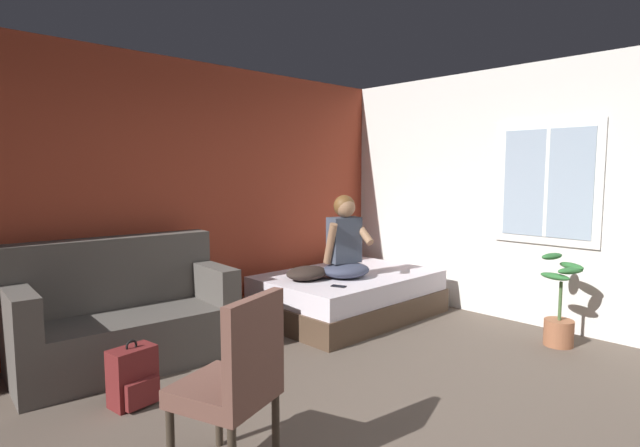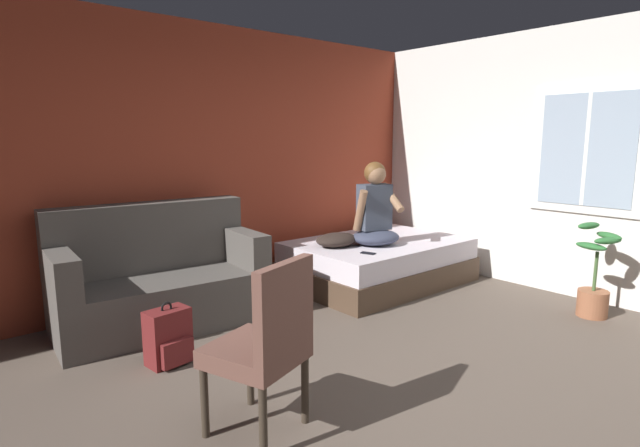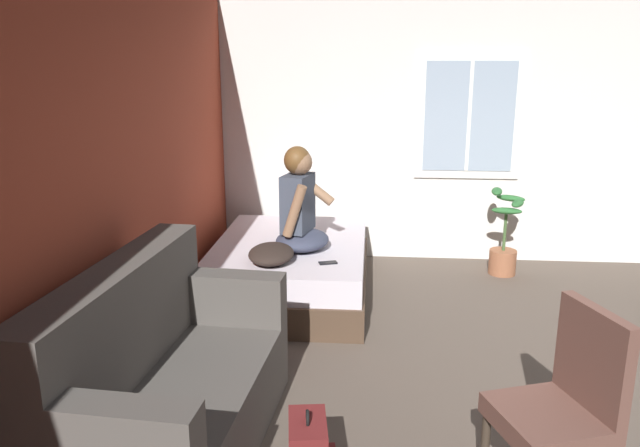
{
  "view_description": "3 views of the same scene",
  "coord_description": "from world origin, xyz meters",
  "px_view_note": "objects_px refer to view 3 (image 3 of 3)",
  "views": [
    {
      "loc": [
        -2.17,
        -1.64,
        1.6
      ],
      "look_at": [
        1.06,
        1.73,
        1.11
      ],
      "focal_mm": 28.0,
      "sensor_mm": 36.0,
      "label": 1
    },
    {
      "loc": [
        -2.17,
        -1.64,
        1.6
      ],
      "look_at": [
        0.98,
        2.07,
        0.76
      ],
      "focal_mm": 28.0,
      "sensor_mm": 36.0,
      "label": 2
    },
    {
      "loc": [
        -3.4,
        1.36,
        2.07
      ],
      "look_at": [
        1.0,
        1.73,
        0.88
      ],
      "focal_mm": 35.0,
      "sensor_mm": 36.0,
      "label": 3
    }
  ],
  "objects_px": {
    "throw_pillow": "(271,254)",
    "cell_phone": "(328,263)",
    "bed": "(290,269)",
    "potted_plant": "(504,244)",
    "couch": "(164,387)",
    "person_seated": "(300,208)",
    "side_chair": "(563,402)"
  },
  "relations": [
    {
      "from": "bed",
      "to": "couch",
      "type": "xyz_separation_m",
      "value": [
        -2.36,
        0.36,
        0.16
      ]
    },
    {
      "from": "couch",
      "to": "throw_pillow",
      "type": "xyz_separation_m",
      "value": [
        1.81,
        -0.28,
        0.16
      ]
    },
    {
      "from": "person_seated",
      "to": "bed",
      "type": "bearing_deg",
      "value": 32.13
    },
    {
      "from": "side_chair",
      "to": "throw_pillow",
      "type": "distance_m",
      "value": 2.64
    },
    {
      "from": "side_chair",
      "to": "bed",
      "type": "bearing_deg",
      "value": 31.75
    },
    {
      "from": "potted_plant",
      "to": "bed",
      "type": "bearing_deg",
      "value": 109.27
    },
    {
      "from": "bed",
      "to": "potted_plant",
      "type": "relative_size",
      "value": 2.28
    },
    {
      "from": "couch",
      "to": "person_seated",
      "type": "relative_size",
      "value": 2.01
    },
    {
      "from": "bed",
      "to": "couch",
      "type": "height_order",
      "value": "couch"
    },
    {
      "from": "person_seated",
      "to": "throw_pillow",
      "type": "distance_m",
      "value": 0.51
    },
    {
      "from": "couch",
      "to": "side_chair",
      "type": "xyz_separation_m",
      "value": [
        -0.22,
        -1.96,
        0.14
      ]
    },
    {
      "from": "side_chair",
      "to": "person_seated",
      "type": "height_order",
      "value": "person_seated"
    },
    {
      "from": "bed",
      "to": "potted_plant",
      "type": "bearing_deg",
      "value": -70.73
    },
    {
      "from": "person_seated",
      "to": "cell_phone",
      "type": "relative_size",
      "value": 6.08
    },
    {
      "from": "side_chair",
      "to": "throw_pillow",
      "type": "bearing_deg",
      "value": 39.52
    },
    {
      "from": "couch",
      "to": "cell_phone",
      "type": "xyz_separation_m",
      "value": [
        1.82,
        -0.73,
        0.09
      ]
    },
    {
      "from": "couch",
      "to": "potted_plant",
      "type": "height_order",
      "value": "couch"
    },
    {
      "from": "potted_plant",
      "to": "person_seated",
      "type": "bearing_deg",
      "value": 114.89
    },
    {
      "from": "cell_phone",
      "to": "person_seated",
      "type": "bearing_deg",
      "value": 16.91
    },
    {
      "from": "couch",
      "to": "person_seated",
      "type": "distance_m",
      "value": 2.28
    },
    {
      "from": "throw_pillow",
      "to": "cell_phone",
      "type": "bearing_deg",
      "value": -89.05
    },
    {
      "from": "person_seated",
      "to": "throw_pillow",
      "type": "xyz_separation_m",
      "value": [
        -0.37,
        0.19,
        -0.29
      ]
    },
    {
      "from": "bed",
      "to": "couch",
      "type": "distance_m",
      "value": 2.39
    },
    {
      "from": "bed",
      "to": "throw_pillow",
      "type": "xyz_separation_m",
      "value": [
        -0.55,
        0.08,
        0.31
      ]
    },
    {
      "from": "cell_phone",
      "to": "potted_plant",
      "type": "distance_m",
      "value": 2.05
    },
    {
      "from": "side_chair",
      "to": "person_seated",
      "type": "distance_m",
      "value": 2.85
    },
    {
      "from": "bed",
      "to": "side_chair",
      "type": "relative_size",
      "value": 1.98
    },
    {
      "from": "cell_phone",
      "to": "throw_pillow",
      "type": "bearing_deg",
      "value": 72.28
    },
    {
      "from": "side_chair",
      "to": "cell_phone",
      "type": "height_order",
      "value": "side_chair"
    },
    {
      "from": "potted_plant",
      "to": "throw_pillow",
      "type": "bearing_deg",
      "value": 121.0
    },
    {
      "from": "person_seated",
      "to": "potted_plant",
      "type": "distance_m",
      "value": 2.15
    },
    {
      "from": "throw_pillow",
      "to": "couch",
      "type": "bearing_deg",
      "value": 171.15
    }
  ]
}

